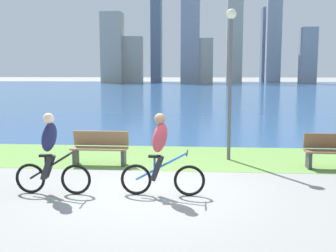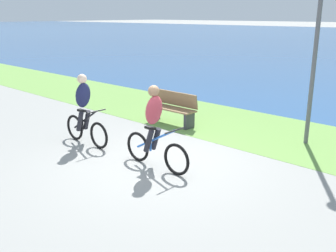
% 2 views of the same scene
% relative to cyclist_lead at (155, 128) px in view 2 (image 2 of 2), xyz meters
% --- Properties ---
extents(ground_plane, '(300.00, 300.00, 0.00)m').
position_rel_cyclist_lead_xyz_m(ground_plane, '(-0.12, 0.19, -0.83)').
color(ground_plane, gray).
extents(grass_strip_bayside, '(120.00, 3.40, 0.01)m').
position_rel_cyclist_lead_xyz_m(grass_strip_bayside, '(-0.12, 3.74, -0.83)').
color(grass_strip_bayside, '#6B9947').
rests_on(grass_strip_bayside, ground).
extents(cyclist_lead, '(1.71, 0.52, 1.67)m').
position_rel_cyclist_lead_xyz_m(cyclist_lead, '(0.00, 0.00, 0.00)').
color(cyclist_lead, black).
rests_on(cyclist_lead, ground).
extents(cyclist_trailing, '(1.58, 0.52, 1.67)m').
position_rel_cyclist_lead_xyz_m(cyclist_trailing, '(-2.24, -0.08, -0.00)').
color(cyclist_trailing, black).
rests_on(cyclist_trailing, ground).
extents(bench_near_path, '(1.50, 0.47, 0.90)m').
position_rel_cyclist_lead_xyz_m(bench_near_path, '(-1.89, 2.62, -0.38)').
color(bench_near_path, olive).
rests_on(bench_near_path, ground).
extents(lamppost_tall, '(0.28, 0.28, 4.17)m').
position_rel_cyclist_lead_xyz_m(lamppost_tall, '(1.59, 3.54, 1.87)').
color(lamppost_tall, '#595960').
rests_on(lamppost_tall, ground).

